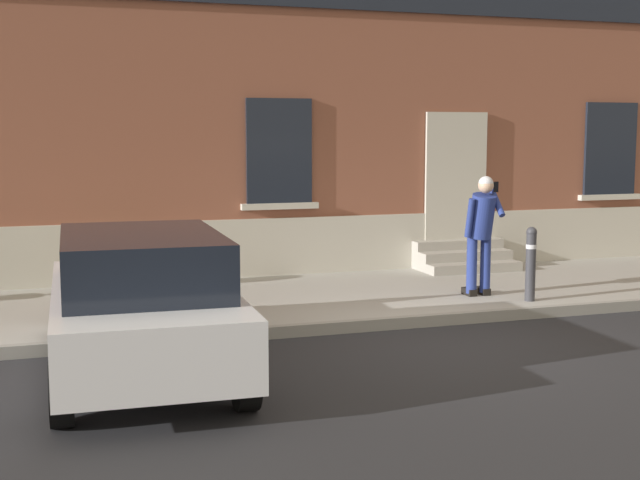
{
  "coord_description": "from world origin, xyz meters",
  "views": [
    {
      "loc": [
        -4.53,
        -8.99,
        2.49
      ],
      "look_at": [
        -1.02,
        1.6,
        1.1
      ],
      "focal_mm": 48.3,
      "sensor_mm": 36.0,
      "label": 1
    }
  ],
  "objects_px": {
    "hatchback_car_white": "(141,301)",
    "person_on_phone": "(481,228)",
    "bollard_near_person": "(531,261)",
    "planter_terracotta": "(130,260)"
  },
  "relations": [
    {
      "from": "hatchback_car_white",
      "to": "person_on_phone",
      "type": "relative_size",
      "value": 2.37
    },
    {
      "from": "person_on_phone",
      "to": "planter_terracotta",
      "type": "bearing_deg",
      "value": 145.1
    },
    {
      "from": "hatchback_car_white",
      "to": "person_on_phone",
      "type": "xyz_separation_m",
      "value": [
        5.05,
        2.09,
        0.36
      ]
    },
    {
      "from": "hatchback_car_white",
      "to": "bollard_near_person",
      "type": "height_order",
      "value": "hatchback_car_white"
    },
    {
      "from": "hatchback_car_white",
      "to": "bollard_near_person",
      "type": "xyz_separation_m",
      "value": [
        5.55,
        1.57,
        -0.08
      ]
    },
    {
      "from": "bollard_near_person",
      "to": "planter_terracotta",
      "type": "distance_m",
      "value": 5.86
    },
    {
      "from": "bollard_near_person",
      "to": "planter_terracotta",
      "type": "height_order",
      "value": "bollard_near_person"
    },
    {
      "from": "hatchback_car_white",
      "to": "bollard_near_person",
      "type": "distance_m",
      "value": 5.77
    },
    {
      "from": "person_on_phone",
      "to": "bollard_near_person",
      "type": "bearing_deg",
      "value": -57.45
    },
    {
      "from": "hatchback_car_white",
      "to": "planter_terracotta",
      "type": "height_order",
      "value": "hatchback_car_white"
    }
  ]
}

